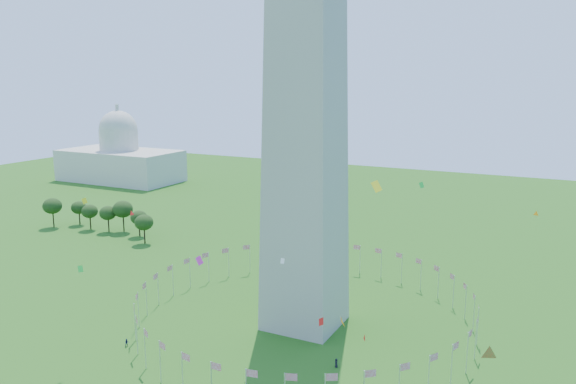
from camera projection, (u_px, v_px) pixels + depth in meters
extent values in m
cylinder|color=silver|center=(476.00, 340.00, 118.90)|extent=(0.24, 0.24, 9.00)
cylinder|color=silver|center=(478.00, 326.00, 125.25)|extent=(0.24, 0.24, 9.00)
cylinder|color=silver|center=(474.00, 314.00, 131.94)|extent=(0.24, 0.24, 9.00)
cylinder|color=silver|center=(466.00, 302.00, 138.77)|extent=(0.24, 0.24, 9.00)
cylinder|color=silver|center=(454.00, 292.00, 145.54)|extent=(0.24, 0.24, 9.00)
cylinder|color=silver|center=(438.00, 283.00, 152.02)|extent=(0.24, 0.24, 9.00)
cylinder|color=silver|center=(421.00, 275.00, 158.04)|extent=(0.24, 0.24, 9.00)
cylinder|color=silver|center=(402.00, 269.00, 163.40)|extent=(0.24, 0.24, 9.00)
cylinder|color=silver|center=(381.00, 264.00, 167.95)|extent=(0.24, 0.24, 9.00)
cylinder|color=silver|center=(360.00, 260.00, 171.54)|extent=(0.24, 0.24, 9.00)
cylinder|color=silver|center=(338.00, 257.00, 174.06)|extent=(0.24, 0.24, 9.00)
cylinder|color=silver|center=(316.00, 256.00, 175.45)|extent=(0.24, 0.24, 9.00)
cylinder|color=silver|center=(294.00, 255.00, 175.65)|extent=(0.24, 0.24, 9.00)
cylinder|color=silver|center=(272.00, 256.00, 174.66)|extent=(0.24, 0.24, 9.00)
cylinder|color=silver|center=(250.00, 259.00, 172.51)|extent=(0.24, 0.24, 9.00)
cylinder|color=silver|center=(229.00, 262.00, 169.27)|extent=(0.24, 0.24, 9.00)
cylinder|color=silver|center=(209.00, 267.00, 165.03)|extent=(0.24, 0.24, 9.00)
cylinder|color=silver|center=(190.00, 273.00, 159.93)|extent=(0.24, 0.24, 9.00)
cylinder|color=silver|center=(173.00, 280.00, 154.11)|extent=(0.24, 0.24, 9.00)
cylinder|color=silver|center=(158.00, 289.00, 147.76)|extent=(0.24, 0.24, 9.00)
cylinder|color=silver|center=(147.00, 299.00, 141.06)|extent=(0.24, 0.24, 9.00)
cylinder|color=silver|center=(138.00, 310.00, 134.23)|extent=(0.24, 0.24, 9.00)
cylinder|color=silver|center=(135.00, 322.00, 127.47)|extent=(0.24, 0.24, 9.00)
cylinder|color=silver|center=(137.00, 335.00, 120.98)|extent=(0.24, 0.24, 9.00)
cylinder|color=silver|center=(145.00, 349.00, 114.96)|extent=(0.24, 0.24, 9.00)
cylinder|color=silver|center=(160.00, 362.00, 109.60)|extent=(0.24, 0.24, 9.00)
cylinder|color=silver|center=(182.00, 374.00, 105.06)|extent=(0.24, 0.24, 9.00)
cylinder|color=silver|center=(211.00, 384.00, 101.47)|extent=(0.24, 0.24, 9.00)
cylinder|color=silver|center=(429.00, 378.00, 103.74)|extent=(0.24, 0.24, 9.00)
cylinder|color=silver|center=(452.00, 366.00, 107.98)|extent=(0.24, 0.24, 9.00)
cylinder|color=silver|center=(467.00, 353.00, 113.08)|extent=(0.24, 0.24, 9.00)
imported|color=black|center=(336.00, 363.00, 116.27)|extent=(1.12, 1.13, 1.94)
imported|color=#1D2043|center=(127.00, 343.00, 125.30)|extent=(1.08, 1.12, 1.82)
plane|color=orange|center=(342.00, 322.00, 93.66)|extent=(1.16, 2.15, 2.29)
plane|color=yellow|center=(377.00, 186.00, 75.56)|extent=(1.32, 1.87, 1.67)
plane|color=yellow|center=(85.00, 201.00, 118.85)|extent=(0.11, 1.48, 1.48)
plane|color=red|center=(132.00, 214.00, 160.14)|extent=(0.40, 1.85, 1.81)
plane|color=white|center=(282.00, 261.00, 120.28)|extent=(1.26, 0.55, 1.33)
plane|color=#CC2699|center=(199.00, 261.00, 103.37)|extent=(1.31, 1.47, 1.82)
plane|color=green|center=(422.00, 185.00, 114.74)|extent=(0.86, 1.20, 1.39)
plane|color=red|center=(364.00, 338.00, 106.50)|extent=(0.77, 1.21, 1.38)
plane|color=red|center=(321.00, 322.00, 120.02)|extent=(1.49, 0.99, 1.79)
plane|color=green|center=(80.00, 269.00, 154.42)|extent=(1.07, 1.79, 1.84)
plane|color=orange|center=(536.00, 214.00, 102.44)|extent=(0.93, 0.52, 0.92)
plane|color=white|center=(489.00, 354.00, 78.45)|extent=(1.90, 0.92, 2.07)
ellipsoid|color=#264818|center=(53.00, 213.00, 225.58)|extent=(7.48, 7.48, 11.68)
ellipsoid|color=#264818|center=(79.00, 213.00, 229.65)|extent=(6.14, 6.14, 9.59)
ellipsoid|color=#264818|center=(90.00, 217.00, 222.16)|extent=(6.34, 6.34, 9.91)
ellipsoid|color=#264818|center=(108.00, 219.00, 218.63)|extent=(6.49, 6.49, 10.15)
ellipsoid|color=#264818|center=(123.00, 217.00, 218.61)|extent=(7.78, 7.78, 12.15)
ellipsoid|color=#264818|center=(139.00, 224.00, 212.57)|extent=(6.26, 6.26, 9.78)
ellipsoid|color=#264818|center=(144.00, 229.00, 203.12)|extent=(6.75, 6.75, 10.55)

